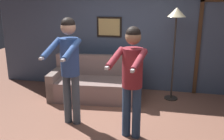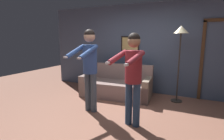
% 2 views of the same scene
% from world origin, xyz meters
% --- Properties ---
extents(ground_plane, '(12.00, 12.00, 0.00)m').
position_xyz_m(ground_plane, '(0.00, 0.00, 0.00)').
color(ground_plane, '#8D5C4A').
extents(back_wall_assembly, '(6.40, 0.10, 2.60)m').
position_xyz_m(back_wall_assembly, '(0.02, 2.17, 1.30)').
color(back_wall_assembly, '#475771').
rests_on(back_wall_assembly, ground_plane).
extents(couch, '(1.97, 1.01, 0.87)m').
position_xyz_m(couch, '(-0.57, 1.43, 0.28)').
color(couch, gray).
rests_on(couch, ground_plane).
extents(torchiere_lamp, '(0.36, 0.36, 1.90)m').
position_xyz_m(torchiere_lamp, '(1.01, 1.68, 1.61)').
color(torchiere_lamp, '#332D28').
rests_on(torchiere_lamp, ground_plane).
extents(person_standing_left, '(0.47, 0.74, 1.79)m').
position_xyz_m(person_standing_left, '(-0.67, 0.20, 1.10)').
color(person_standing_left, '#435261').
rests_on(person_standing_left, ground_plane).
extents(person_standing_right, '(0.52, 0.74, 1.70)m').
position_xyz_m(person_standing_right, '(0.38, -0.02, 1.03)').
color(person_standing_right, navy).
rests_on(person_standing_right, ground_plane).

